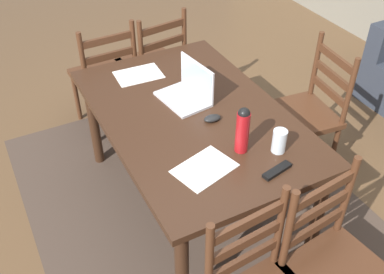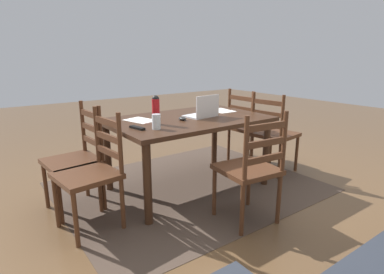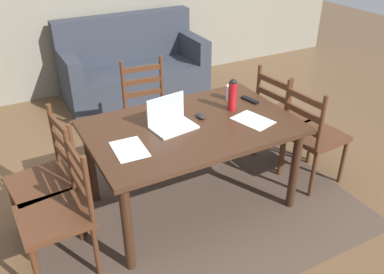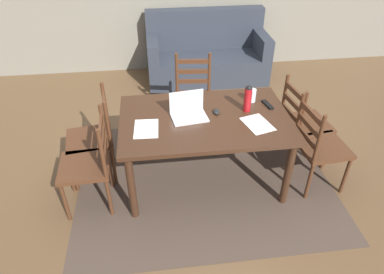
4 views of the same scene
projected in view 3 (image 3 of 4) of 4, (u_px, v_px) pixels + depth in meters
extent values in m
plane|color=brown|center=(192.00, 202.00, 3.44)|extent=(14.00, 14.00, 0.00)
cube|color=#47382D|center=(192.00, 202.00, 3.44)|extent=(2.54, 2.06, 0.01)
cube|color=#382114|center=(192.00, 127.00, 3.08)|extent=(1.57, 1.01, 0.04)
cylinder|color=#382114|center=(127.00, 228.00, 2.65)|extent=(0.07, 0.07, 0.71)
cylinder|color=#382114|center=(294.00, 170.00, 3.23)|extent=(0.07, 0.07, 0.71)
cylinder|color=#382114|center=(91.00, 165.00, 3.30)|extent=(0.07, 0.07, 0.71)
cylinder|color=#382114|center=(235.00, 126.00, 3.88)|extent=(0.07, 0.07, 0.71)
cube|color=#4C2B19|center=(150.00, 115.00, 3.85)|extent=(0.48, 0.48, 0.04)
cylinder|color=#4C2B19|center=(176.00, 142.00, 3.88)|extent=(0.04, 0.04, 0.43)
cylinder|color=#4C2B19|center=(138.00, 150.00, 3.75)|extent=(0.04, 0.04, 0.43)
cylinder|color=#4C2B19|center=(164.00, 125.00, 4.18)|extent=(0.04, 0.04, 0.43)
cylinder|color=#4C2B19|center=(128.00, 132.00, 4.06)|extent=(0.04, 0.04, 0.43)
cylinder|color=#4C2B19|center=(162.00, 81.00, 3.95)|extent=(0.04, 0.04, 0.50)
cylinder|color=#4C2B19|center=(123.00, 86.00, 3.83)|extent=(0.04, 0.04, 0.50)
cube|color=#4C2B19|center=(143.00, 93.00, 3.94)|extent=(0.36, 0.06, 0.05)
cube|color=#4C2B19|center=(143.00, 81.00, 3.88)|extent=(0.36, 0.06, 0.05)
cube|color=#4C2B19|center=(142.00, 69.00, 3.81)|extent=(0.36, 0.06, 0.05)
cube|color=#4C2B19|center=(42.00, 184.00, 2.91)|extent=(0.50, 0.50, 0.04)
cylinder|color=#4C2B19|center=(30.00, 234.00, 2.80)|extent=(0.04, 0.04, 0.43)
cylinder|color=#4C2B19|center=(14.00, 205.00, 3.06)|extent=(0.04, 0.04, 0.43)
cylinder|color=#4C2B19|center=(82.00, 213.00, 2.99)|extent=(0.04, 0.04, 0.43)
cylinder|color=#4C2B19|center=(63.00, 187.00, 3.26)|extent=(0.04, 0.04, 0.43)
cylinder|color=#4C2B19|center=(74.00, 157.00, 2.76)|extent=(0.04, 0.04, 0.50)
cylinder|color=#4C2B19|center=(54.00, 135.00, 3.02)|extent=(0.04, 0.04, 0.50)
cube|color=#4C2B19|center=(66.00, 157.00, 2.94)|extent=(0.07, 0.36, 0.05)
cube|color=#4C2B19|center=(63.00, 142.00, 2.88)|extent=(0.07, 0.36, 0.05)
cube|color=#4C2B19|center=(60.00, 127.00, 2.82)|extent=(0.07, 0.36, 0.05)
cube|color=#4C2B19|center=(315.00, 136.00, 3.52)|extent=(0.47, 0.47, 0.04)
cylinder|color=#4C2B19|center=(310.00, 143.00, 3.86)|extent=(0.04, 0.04, 0.43)
cylinder|color=#4C2B19|center=(343.00, 162.00, 3.59)|extent=(0.04, 0.04, 0.43)
cylinder|color=#4C2B19|center=(281.00, 155.00, 3.68)|extent=(0.04, 0.04, 0.43)
cylinder|color=#4C2B19|center=(313.00, 175.00, 3.41)|extent=(0.04, 0.04, 0.43)
cylinder|color=#4C2B19|center=(286.00, 107.00, 3.44)|extent=(0.04, 0.04, 0.50)
cylinder|color=#4C2B19|center=(321.00, 125.00, 3.16)|extent=(0.04, 0.04, 0.50)
cube|color=#4C2B19|center=(301.00, 126.00, 3.35)|extent=(0.05, 0.36, 0.05)
cube|color=#4C2B19|center=(303.00, 113.00, 3.29)|extent=(0.05, 0.36, 0.05)
cube|color=#4C2B19|center=(306.00, 99.00, 3.22)|extent=(0.05, 0.36, 0.05)
cube|color=#4C2B19|center=(285.00, 117.00, 3.83)|extent=(0.49, 0.49, 0.04)
cylinder|color=#4C2B19|center=(282.00, 126.00, 4.17)|extent=(0.04, 0.04, 0.43)
cylinder|color=#4C2B19|center=(311.00, 141.00, 3.90)|extent=(0.04, 0.04, 0.43)
cylinder|color=#4C2B19|center=(255.00, 136.00, 3.98)|extent=(0.04, 0.04, 0.43)
cylinder|color=#4C2B19|center=(283.00, 153.00, 3.71)|extent=(0.04, 0.04, 0.43)
cylinder|color=#4C2B19|center=(258.00, 91.00, 3.74)|extent=(0.04, 0.04, 0.50)
cylinder|color=#4C2B19|center=(289.00, 105.00, 3.47)|extent=(0.04, 0.04, 0.50)
cube|color=#4C2B19|center=(272.00, 108.00, 3.65)|extent=(0.07, 0.36, 0.05)
cube|color=#4C2B19|center=(273.00, 95.00, 3.59)|extent=(0.07, 0.36, 0.05)
cube|color=#4C2B19|center=(274.00, 82.00, 3.53)|extent=(0.07, 0.36, 0.05)
cube|color=#4C2B19|center=(54.00, 217.00, 2.60)|extent=(0.46, 0.46, 0.04)
cylinder|color=#4C2B19|center=(37.00, 274.00, 2.50)|extent=(0.04, 0.04, 0.43)
cylinder|color=#4C2B19|center=(25.00, 236.00, 2.78)|extent=(0.04, 0.04, 0.43)
cylinder|color=#4C2B19|center=(96.00, 251.00, 2.66)|extent=(0.04, 0.04, 0.43)
cylinder|color=#4C2B19|center=(79.00, 217.00, 2.95)|extent=(0.04, 0.04, 0.43)
cylinder|color=#4C2B19|center=(88.00, 191.00, 2.43)|extent=(0.04, 0.04, 0.50)
cylinder|color=#4C2B19|center=(70.00, 161.00, 2.71)|extent=(0.04, 0.04, 0.50)
cube|color=#4C2B19|center=(81.00, 188.00, 2.62)|extent=(0.04, 0.36, 0.05)
cube|color=#4C2B19|center=(78.00, 172.00, 2.55)|extent=(0.04, 0.36, 0.05)
cube|color=#4C2B19|center=(76.00, 156.00, 2.49)|extent=(0.04, 0.36, 0.05)
cube|color=#2D333D|center=(136.00, 81.00, 5.26)|extent=(1.80, 0.80, 0.40)
cube|color=#2D333D|center=(124.00, 37.00, 5.23)|extent=(1.80, 0.20, 0.60)
cube|color=#2D333D|center=(191.00, 46.00, 5.42)|extent=(0.16, 0.80, 0.30)
cube|color=#2D333D|center=(68.00, 66.00, 4.74)|extent=(0.16, 0.80, 0.30)
cube|color=silver|center=(174.00, 128.00, 3.01)|extent=(0.35, 0.26, 0.02)
cube|color=silver|center=(166.00, 109.00, 3.03)|extent=(0.32, 0.05, 0.21)
cube|color=#A5CCEA|center=(166.00, 109.00, 3.02)|extent=(0.29, 0.05, 0.19)
cylinder|color=#A81419|center=(232.00, 96.00, 3.23)|extent=(0.07, 0.07, 0.23)
sphere|color=black|center=(233.00, 83.00, 3.17)|extent=(0.06, 0.06, 0.06)
cylinder|color=silver|center=(231.00, 93.00, 3.42)|extent=(0.07, 0.07, 0.13)
ellipsoid|color=black|center=(201.00, 116.00, 3.16)|extent=(0.07, 0.10, 0.03)
cube|color=black|center=(250.00, 100.00, 3.43)|extent=(0.08, 0.18, 0.02)
cube|color=white|center=(253.00, 120.00, 3.12)|extent=(0.28, 0.34, 0.00)
cube|color=white|center=(130.00, 149.00, 2.75)|extent=(0.22, 0.31, 0.00)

